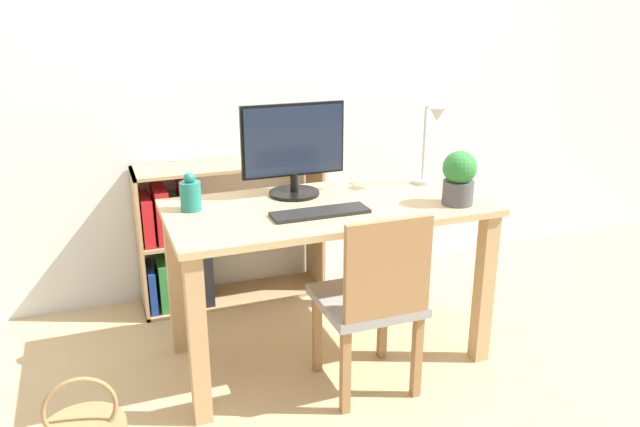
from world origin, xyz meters
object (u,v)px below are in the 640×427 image
desk_lamp (431,138)px  chair (373,297)px  bookshelf (199,243)px  monitor (293,146)px  vase (191,194)px  potted_plant (459,177)px  keyboard (320,213)px

desk_lamp → chair: bearing=-138.3°
desk_lamp → bookshelf: bearing=147.1°
desk_lamp → chair: desk_lamp is taller
monitor → vase: monitor is taller
vase → bookshelf: vase is taller
desk_lamp → potted_plant: 0.31m
keyboard → desk_lamp: desk_lamp is taller
monitor → chair: 0.77m
potted_plant → bookshelf: 1.46m
keyboard → vase: (-0.49, 0.25, 0.06)m
chair → desk_lamp: bearing=45.5°
monitor → bookshelf: bearing=123.3°
monitor → keyboard: 0.38m
monitor → keyboard: monitor is taller
potted_plant → desk_lamp: bearing=86.0°
monitor → vase: size_ratio=2.88×
desk_lamp → bookshelf: (-1.01, 0.65, -0.63)m
potted_plant → bookshelf: size_ratio=0.24×
potted_plant → chair: (-0.47, -0.15, -0.43)m
keyboard → potted_plant: potted_plant is taller
monitor → chair: monitor is taller
desk_lamp → vase: bearing=178.0°
monitor → keyboard: bearing=-87.6°
keyboard → bookshelf: bearing=113.7°
chair → bookshelf: size_ratio=0.82×
desk_lamp → bookshelf: desk_lamp is taller
keyboard → vase: bearing=153.6°
potted_plant → vase: bearing=163.6°
keyboard → chair: chair is taller
bookshelf → vase: bearing=-100.9°
chair → bookshelf: bearing=119.5°
monitor → desk_lamp: (0.65, -0.10, 0.01)m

